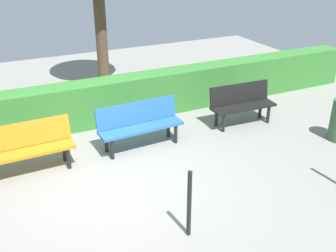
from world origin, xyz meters
TOP-DOWN VIEW (x-y plane):
  - ground_plane at (0.00, 0.00)m, footprint 16.24×16.24m
  - bench_black at (-3.24, -0.94)m, footprint 1.43×0.52m
  - bench_blue at (-0.89, -0.92)m, footprint 1.64×0.53m
  - bench_orange at (1.18, -0.89)m, footprint 1.56×0.51m
  - hedge_row at (-1.02, -2.27)m, footprint 12.24×0.56m
  - railing_post_mid at (-0.51, 1.74)m, footprint 0.06×0.06m

SIDE VIEW (x-z plane):
  - ground_plane at x=0.00m, z-range 0.00..0.00m
  - hedge_row at x=-1.02m, z-range 0.00..0.95m
  - bench_black at x=-3.24m, z-range 0.05..0.91m
  - bench_orange at x=1.18m, z-range 0.05..0.91m
  - bench_blue at x=-0.89m, z-range 0.05..0.91m
  - railing_post_mid at x=-0.51m, z-range 0.00..1.00m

